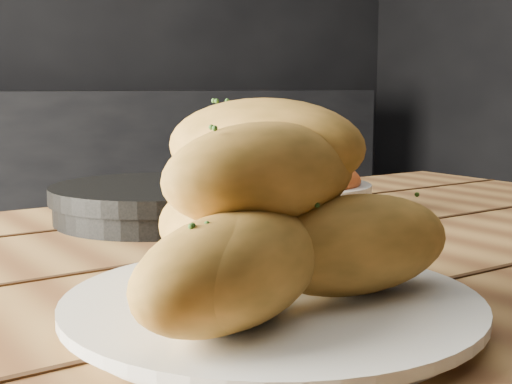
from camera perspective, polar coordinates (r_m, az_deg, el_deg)
name	(u,v)px	position (r m, az deg, el deg)	size (l,w,h in m)	color
counter	(63,205)	(2.94, -15.15, -0.98)	(2.80, 0.60, 0.90)	black
table	(272,380)	(0.67, 1.26, -14.82)	(1.41, 0.93, 0.75)	olive
plate	(272,308)	(0.51, 1.30, -9.25)	(0.30, 0.30, 0.02)	white
bread_rolls	(264,222)	(0.49, 0.62, -2.42)	(0.29, 0.24, 0.14)	gold
skillet	(159,202)	(0.89, -7.76, -0.78)	(0.39, 0.26, 0.05)	black
bowl	(300,189)	(0.93, 3.52, 0.21)	(0.19, 0.19, 0.07)	white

